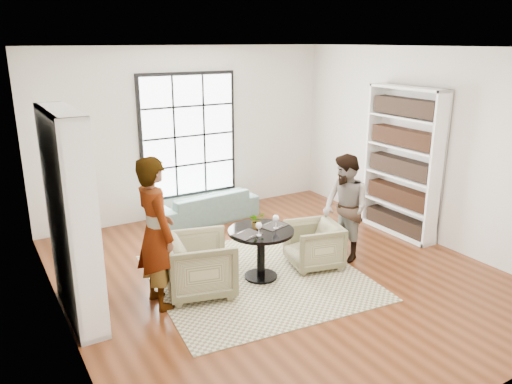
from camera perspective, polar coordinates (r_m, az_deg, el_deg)
ground at (r=6.97m, az=2.56°, el=-9.30°), size 6.00×6.00×0.00m
room_shell at (r=6.95m, az=0.26°, el=1.75°), size 6.00×6.01×6.00m
rug at (r=6.86m, az=0.14°, el=-9.66°), size 2.95×2.95×0.01m
pedestal_table at (r=6.64m, az=0.57°, el=-5.87°), size 0.87×0.87×0.70m
sofa at (r=8.88m, az=-5.79°, el=-1.58°), size 1.89×0.86×0.54m
armchair_left at (r=6.36m, az=-6.38°, el=-8.30°), size 1.01×0.99×0.76m
armchair_right at (r=7.10m, az=6.59°, el=-6.03°), size 0.85×0.83×0.64m
person_left at (r=5.97m, az=-11.37°, el=-4.63°), size 0.49×0.70×1.84m
person_right at (r=7.27m, az=10.18°, el=-1.82°), size 0.64×0.79×1.55m
placemat_left at (r=6.41m, az=-1.03°, el=-4.86°), size 0.40×0.35×0.01m
placemat_right at (r=6.71m, az=2.00°, el=-3.85°), size 0.40×0.35×0.01m
cutlery_left at (r=6.41m, az=-1.03°, el=-4.80°), size 0.20×0.25×0.01m
cutlery_right at (r=6.70m, az=2.00°, el=-3.80°), size 0.20×0.25×0.01m
wine_glass_left at (r=6.34m, az=0.33°, el=-3.90°), size 0.08×0.08×0.18m
wine_glass_right at (r=6.57m, az=2.29°, el=-3.07°), size 0.09×0.09×0.19m
flower_centerpiece at (r=6.58m, az=0.08°, el=-3.27°), size 0.22×0.20×0.22m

